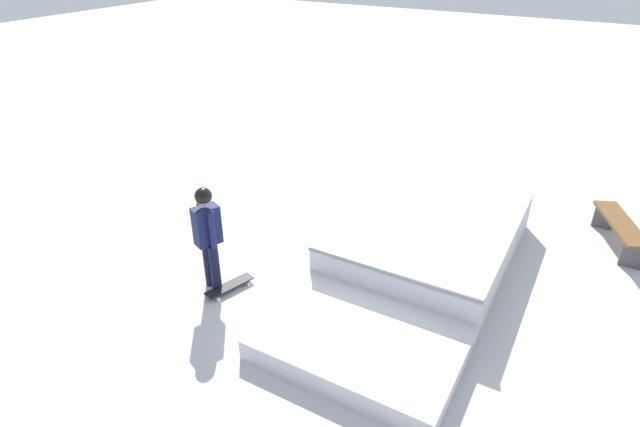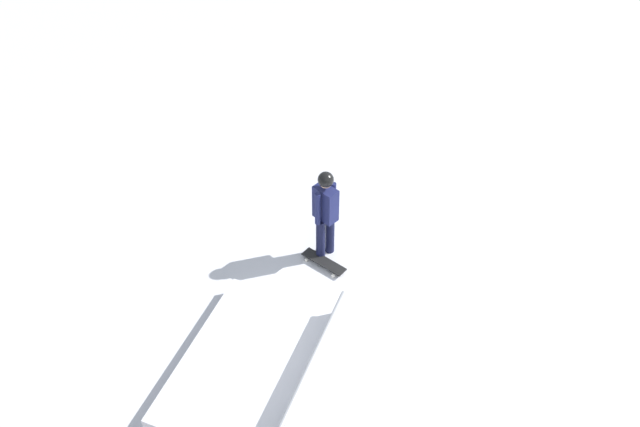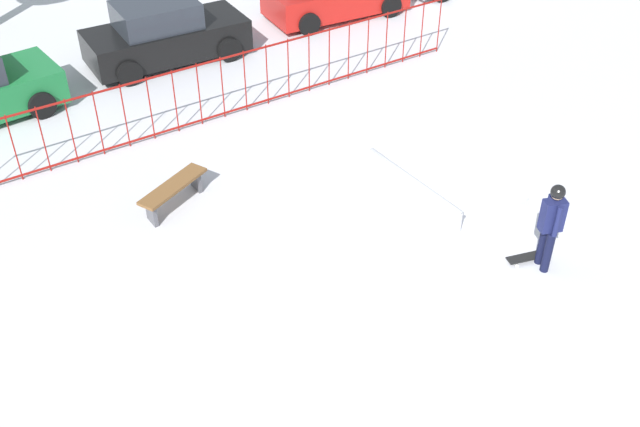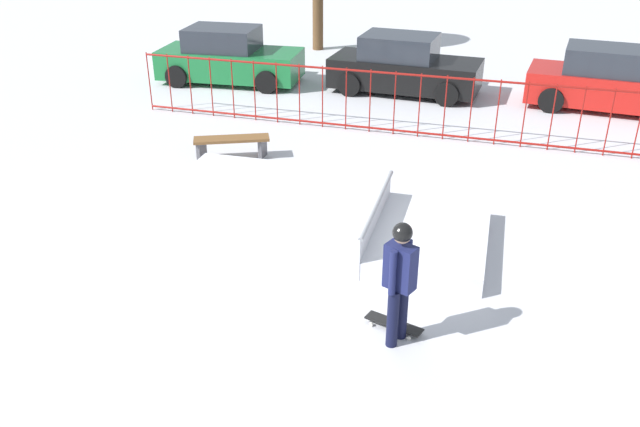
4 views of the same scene
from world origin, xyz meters
name	(u,v)px [view 2 (image 2 of 4)]	position (x,y,z in m)	size (l,w,h in m)	color
ground_plane	(381,394)	(0.00, 0.00, 0.00)	(60.00, 60.00, 0.00)	silver
skate_ramp	(407,413)	(-0.42, 0.34, 0.32)	(5.41, 2.62, 0.74)	silver
skater	(325,209)	(1.67, -2.23, 1.01)	(0.44, 0.41, 1.73)	black
skateboard	(324,262)	(1.60, -1.98, 0.08)	(0.82, 0.43, 0.09)	black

